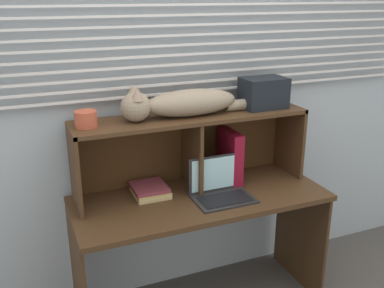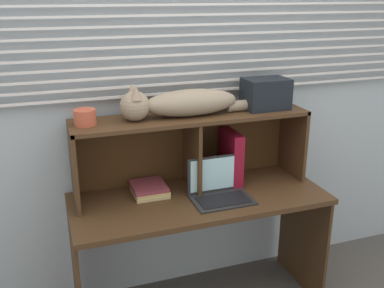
{
  "view_description": "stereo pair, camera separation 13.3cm",
  "coord_description": "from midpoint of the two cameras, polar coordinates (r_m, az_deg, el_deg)",
  "views": [
    {
      "loc": [
        -0.89,
        -1.81,
        1.81
      ],
      "look_at": [
        0.0,
        0.35,
        1.0
      ],
      "focal_mm": 41.21,
      "sensor_mm": 36.0,
      "label": 1
    },
    {
      "loc": [
        -0.77,
        -1.86,
        1.81
      ],
      "look_at": [
        0.0,
        0.35,
        1.0
      ],
      "focal_mm": 41.21,
      "sensor_mm": 36.0,
      "label": 2
    }
  ],
  "objects": [
    {
      "name": "back_panel_with_blinds",
      "position": [
        2.58,
        0.03,
        6.79
      ],
      "size": [
        4.4,
        0.08,
        2.5
      ],
      "color": "#A9B3BA",
      "rests_on": "ground"
    },
    {
      "name": "desk",
      "position": [
        2.53,
        2.49,
        -9.72
      ],
      "size": [
        1.42,
        0.58,
        0.73
      ],
      "color": "#452C18",
      "rests_on": "ground"
    },
    {
      "name": "hutch_shelf_unit",
      "position": [
        2.49,
        1.29,
        0.98
      ],
      "size": [
        1.33,
        0.3,
        0.43
      ],
      "color": "#452C18",
      "rests_on": "desk"
    },
    {
      "name": "cat",
      "position": [
        2.39,
        0.39,
        5.33
      ],
      "size": [
        0.93,
        0.18,
        0.19
      ],
      "color": "gray",
      "rests_on": "hutch_shelf_unit"
    },
    {
      "name": "laptop",
      "position": [
        2.44,
        5.18,
        -5.94
      ],
      "size": [
        0.33,
        0.22,
        0.22
      ],
      "color": "#252525",
      "rests_on": "desk"
    },
    {
      "name": "binder_upright",
      "position": [
        2.6,
        6.52,
        -1.73
      ],
      "size": [
        0.06,
        0.23,
        0.31
      ],
      "primitive_type": "cube",
      "color": "maroon",
      "rests_on": "desk"
    },
    {
      "name": "book_stack",
      "position": [
        2.49,
        -4.02,
        -5.83
      ],
      "size": [
        0.19,
        0.21,
        0.06
      ],
      "color": "tan",
      "rests_on": "desk"
    },
    {
      "name": "small_basket",
      "position": [
        2.28,
        -12.07,
        3.37
      ],
      "size": [
        0.11,
        0.11,
        0.08
      ],
      "primitive_type": "cylinder",
      "color": "#B94E34",
      "rests_on": "hutch_shelf_unit"
    },
    {
      "name": "storage_box",
      "position": [
        2.59,
        10.99,
        6.4
      ],
      "size": [
        0.25,
        0.18,
        0.18
      ],
      "primitive_type": "cube",
      "color": "black",
      "rests_on": "hutch_shelf_unit"
    }
  ]
}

